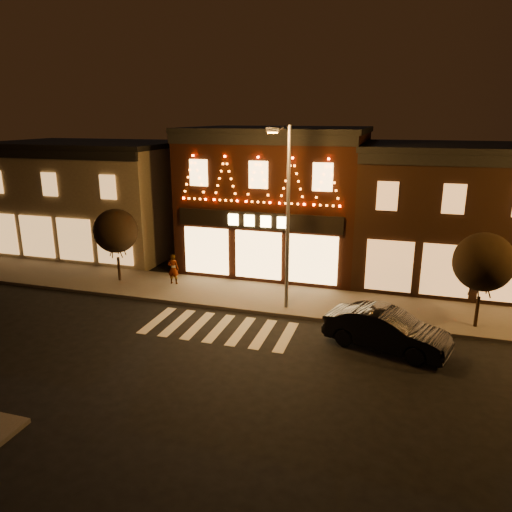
% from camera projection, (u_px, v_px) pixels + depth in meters
% --- Properties ---
extents(ground, '(120.00, 120.00, 0.00)m').
position_uv_depth(ground, '(179.00, 373.00, 17.47)').
color(ground, black).
rests_on(ground, ground).
extents(sidewalk_far, '(44.00, 4.00, 0.15)m').
position_uv_depth(sidewalk_far, '(285.00, 300.00, 24.25)').
color(sidewalk_far, '#47423D').
rests_on(sidewalk_far, ground).
extents(building_left, '(12.20, 8.28, 7.30)m').
position_uv_depth(building_left, '(92.00, 196.00, 32.95)').
color(building_left, '#736752').
rests_on(building_left, ground).
extents(building_pulp, '(10.20, 8.34, 8.30)m').
position_uv_depth(building_pulp, '(277.00, 198.00, 29.17)').
color(building_pulp, black).
rests_on(building_pulp, ground).
extents(building_right_a, '(9.20, 8.28, 7.50)m').
position_uv_depth(building_right_a, '(445.00, 213.00, 26.64)').
color(building_right_a, black).
rests_on(building_right_a, ground).
extents(streetlamp_mid, '(0.68, 1.93, 8.39)m').
position_uv_depth(streetlamp_mid, '(286.00, 206.00, 21.56)').
color(streetlamp_mid, '#59595E').
rests_on(streetlamp_mid, sidewalk_far).
extents(tree_left, '(2.39, 2.39, 3.99)m').
position_uv_depth(tree_left, '(116.00, 231.00, 26.17)').
color(tree_left, black).
rests_on(tree_left, sidewalk_far).
extents(tree_right, '(2.48, 2.48, 4.14)m').
position_uv_depth(tree_right, '(484.00, 262.00, 20.20)').
color(tree_right, black).
rests_on(tree_right, sidewalk_far).
extents(dark_sedan, '(5.13, 3.01, 1.60)m').
position_uv_depth(dark_sedan, '(386.00, 330.00, 19.11)').
color(dark_sedan, black).
rests_on(dark_sedan, ground).
extents(pedestrian, '(0.63, 0.43, 1.66)m').
position_uv_depth(pedestrian, '(173.00, 269.00, 26.14)').
color(pedestrian, gray).
rests_on(pedestrian, sidewalk_far).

